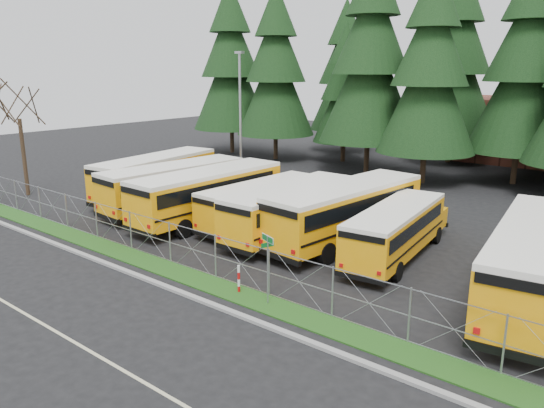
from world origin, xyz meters
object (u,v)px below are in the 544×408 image
(bus_1, at_px, (179,187))
(bus_6, at_px, (398,232))
(bus_0, at_px, (160,177))
(striped_bollard, at_px, (239,279))
(light_standard, at_px, (240,113))
(street_sign, at_px, (268,255))
(bus_4, at_px, (294,210))
(bus_5, at_px, (350,213))
(bus_2, at_px, (213,195))
(bus_east, at_px, (536,264))
(bus_3, at_px, (265,204))

(bus_1, bearing_deg, bus_6, 7.45)
(bus_0, height_order, striped_bollard, bus_0)
(bus_6, relative_size, light_standard, 0.97)
(bus_0, height_order, street_sign, bus_0)
(bus_6, xyz_separation_m, striped_bollard, (-3.11, -7.92, -0.69))
(bus_4, relative_size, street_sign, 3.82)
(street_sign, distance_m, light_standard, 23.34)
(bus_0, height_order, bus_5, bus_5)
(bus_0, xyz_separation_m, street_sign, (16.82, -8.61, 0.52))
(bus_2, height_order, bus_5, bus_5)
(bus_east, bearing_deg, bus_5, 159.86)
(bus_4, height_order, bus_6, bus_4)
(street_sign, bearing_deg, light_standard, 134.80)
(bus_5, height_order, bus_6, bus_5)
(bus_0, distance_m, bus_1, 3.68)
(bus_east, bearing_deg, bus_2, 170.80)
(bus_0, xyz_separation_m, bus_2, (6.89, -1.64, 0.04))
(bus_3, xyz_separation_m, light_standard, (-9.39, 8.31, 4.21))
(bus_0, xyz_separation_m, light_standard, (0.56, 7.77, 3.98))
(bus_6, bearing_deg, striped_bollard, -117.99)
(bus_0, xyz_separation_m, bus_4, (12.38, -0.94, -0.11))
(striped_bollard, bearing_deg, bus_0, 150.75)
(bus_0, height_order, bus_1, bus_0)
(bus_2, bearing_deg, bus_6, 6.85)
(bus_2, bearing_deg, street_sign, -33.37)
(bus_6, xyz_separation_m, bus_east, (6.44, -1.44, 0.34))
(bus_4, xyz_separation_m, striped_bollard, (2.85, -7.59, -0.81))
(bus_6, height_order, bus_east, bus_east)
(bus_3, xyz_separation_m, street_sign, (6.88, -8.07, 0.75))
(street_sign, distance_m, striped_bollard, 2.15)
(bus_2, xyz_separation_m, bus_5, (8.43, 1.65, 0.01))
(bus_east, bearing_deg, street_sign, -148.40)
(light_standard, bearing_deg, bus_1, -72.30)
(bus_4, bearing_deg, bus_2, -173.41)
(bus_5, height_order, striped_bollard, bus_5)
(bus_2, height_order, bus_3, bus_2)
(striped_bollard, bearing_deg, bus_4, 110.57)
(bus_4, bearing_deg, striped_bollard, -70.17)
(bus_1, xyz_separation_m, light_standard, (-2.89, 9.05, 4.00))
(bus_1, relative_size, street_sign, 4.08)
(bus_3, distance_m, bus_east, 14.92)
(bus_4, distance_m, light_standard, 15.24)
(bus_0, relative_size, street_sign, 4.12)
(bus_4, distance_m, street_sign, 8.89)
(bus_east, distance_m, striped_bollard, 11.59)
(bus_0, bearing_deg, striped_bollard, -36.53)
(bus_6, bearing_deg, bus_2, 178.61)
(light_standard, bearing_deg, street_sign, -45.20)
(bus_1, relative_size, bus_6, 1.17)
(bus_1, xyz_separation_m, street_sign, (13.38, -7.33, 0.53))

